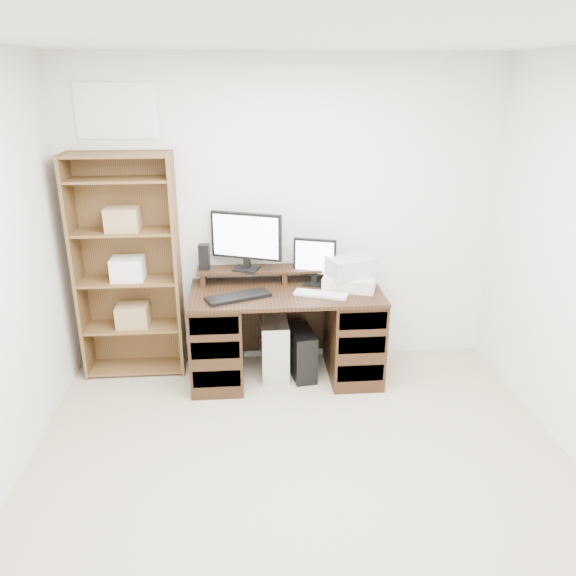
{
  "coord_description": "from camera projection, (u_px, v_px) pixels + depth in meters",
  "views": [
    {
      "loc": [
        -0.32,
        -2.45,
        2.31
      ],
      "look_at": [
        -0.01,
        1.43,
        0.85
      ],
      "focal_mm": 35.0,
      "sensor_mm": 36.0,
      "label": 1
    }
  ],
  "objects": [
    {
      "name": "room",
      "position": [
        313.0,
        314.0,
        2.68
      ],
      "size": [
        3.54,
        4.04,
        2.54
      ],
      "color": "tan",
      "rests_on": "ground"
    },
    {
      "name": "desk",
      "position": [
        286.0,
        332.0,
        4.52
      ],
      "size": [
        1.5,
        0.7,
        0.75
      ],
      "color": "black",
      "rests_on": "ground"
    },
    {
      "name": "riser_shelf",
      "position": [
        284.0,
        271.0,
        4.55
      ],
      "size": [
        1.4,
        0.22,
        0.12
      ],
      "color": "black",
      "rests_on": "desk"
    },
    {
      "name": "monitor_wide",
      "position": [
        246.0,
        238.0,
        4.41
      ],
      "size": [
        0.55,
        0.25,
        0.46
      ],
      "rotation": [
        0.0,
        0.0,
        -0.38
      ],
      "color": "black",
      "rests_on": "riser_shelf"
    },
    {
      "name": "monitor_small",
      "position": [
        315.0,
        260.0,
        4.46
      ],
      "size": [
        0.33,
        0.17,
        0.37
      ],
      "rotation": [
        0.0,
        0.0,
        -0.32
      ],
      "color": "black",
      "rests_on": "desk"
    },
    {
      "name": "speaker",
      "position": [
        204.0,
        257.0,
        4.47
      ],
      "size": [
        0.09,
        0.09,
        0.21
      ],
      "primitive_type": "cube",
      "rotation": [
        0.0,
        0.0,
        -0.07
      ],
      "color": "black",
      "rests_on": "riser_shelf"
    },
    {
      "name": "keyboard_black",
      "position": [
        238.0,
        297.0,
        4.22
      ],
      "size": [
        0.51,
        0.33,
        0.03
      ],
      "primitive_type": "cube",
      "rotation": [
        0.0,
        0.0,
        0.38
      ],
      "color": "black",
      "rests_on": "desk"
    },
    {
      "name": "keyboard_white",
      "position": [
        321.0,
        294.0,
        4.29
      ],
      "size": [
        0.42,
        0.26,
        0.02
      ],
      "primitive_type": "cube",
      "rotation": [
        0.0,
        0.0,
        -0.36
      ],
      "color": "silver",
      "rests_on": "desk"
    },
    {
      "name": "mouse",
      "position": [
        368.0,
        291.0,
        4.32
      ],
      "size": [
        0.1,
        0.08,
        0.04
      ],
      "primitive_type": "ellipsoid",
      "rotation": [
        0.0,
        0.0,
        -0.21
      ],
      "color": "silver",
      "rests_on": "desk"
    },
    {
      "name": "printer",
      "position": [
        350.0,
        282.0,
        4.43
      ],
      "size": [
        0.47,
        0.41,
        0.1
      ],
      "primitive_type": "cube",
      "rotation": [
        0.0,
        0.0,
        -0.31
      ],
      "color": "beige",
      "rests_on": "desk"
    },
    {
      "name": "basket",
      "position": [
        350.0,
        267.0,
        4.39
      ],
      "size": [
        0.4,
        0.33,
        0.15
      ],
      "primitive_type": "cube",
      "rotation": [
        0.0,
        0.0,
        0.28
      ],
      "color": "#A0A6AA",
      "rests_on": "printer"
    },
    {
      "name": "tower_silver",
      "position": [
        274.0,
        345.0,
        4.63
      ],
      "size": [
        0.22,
        0.49,
        0.48
      ],
      "primitive_type": "cube",
      "rotation": [
        0.0,
        0.0,
        0.01
      ],
      "color": "silver",
      "rests_on": "ground"
    },
    {
      "name": "tower_black",
      "position": [
        301.0,
        352.0,
        4.6
      ],
      "size": [
        0.23,
        0.42,
        0.4
      ],
      "rotation": [
        0.0,
        0.0,
        0.14
      ],
      "color": "black",
      "rests_on": "ground"
    },
    {
      "name": "bookshelf",
      "position": [
        128.0,
        266.0,
        4.44
      ],
      "size": [
        0.8,
        0.3,
        1.8
      ],
      "color": "brown",
      "rests_on": "ground"
    }
  ]
}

